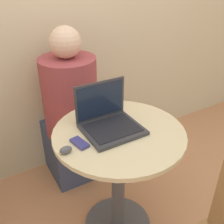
# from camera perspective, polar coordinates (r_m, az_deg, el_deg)

# --- Properties ---
(ground_plane) EXTENTS (12.00, 12.00, 0.00)m
(ground_plane) POSITION_cam_1_polar(r_m,az_deg,el_deg) (1.97, 1.23, -23.22)
(ground_plane) COLOR tan
(back_wall) EXTENTS (7.00, 0.05, 2.60)m
(back_wall) POSITION_cam_1_polar(r_m,az_deg,el_deg) (2.01, -12.74, 21.35)
(back_wall) COLOR beige
(back_wall) RESTS_ON ground_plane
(round_table) EXTENTS (0.73, 0.73, 0.77)m
(round_table) POSITION_cam_1_polar(r_m,az_deg,el_deg) (1.57, 1.44, -11.18)
(round_table) COLOR #4C4C51
(round_table) RESTS_ON ground_plane
(laptop) EXTENTS (0.31, 0.27, 0.24)m
(laptop) POSITION_cam_1_polar(r_m,az_deg,el_deg) (1.43, -0.76, -1.79)
(laptop) COLOR #2D2D33
(laptop) RESTS_ON round_table
(cell_phone) EXTENTS (0.07, 0.11, 0.02)m
(cell_phone) POSITION_cam_1_polar(r_m,az_deg,el_deg) (1.34, -7.08, -6.72)
(cell_phone) COLOR navy
(cell_phone) RESTS_ON round_table
(computer_mouse) EXTENTS (0.06, 0.04, 0.04)m
(computer_mouse) POSITION_cam_1_polar(r_m,az_deg,el_deg) (1.28, -10.03, -8.12)
(computer_mouse) COLOR #4C4C51
(computer_mouse) RESTS_ON round_table
(person_seated) EXTENTS (0.39, 0.61, 1.23)m
(person_seated) POSITION_cam_1_polar(r_m,az_deg,el_deg) (2.06, -9.29, -1.76)
(person_seated) COLOR #3D4766
(person_seated) RESTS_ON ground_plane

